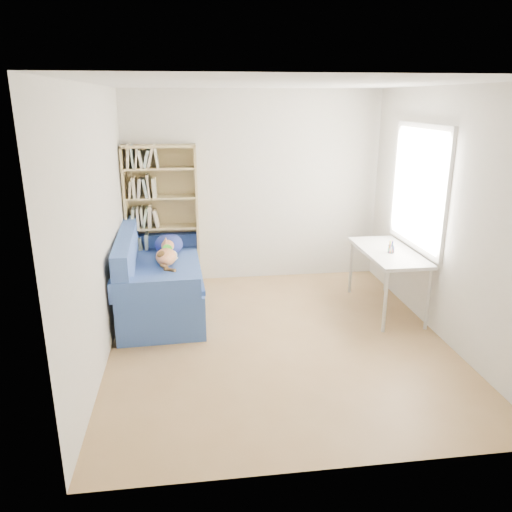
{
  "coord_description": "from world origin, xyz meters",
  "views": [
    {
      "loc": [
        -0.87,
        -4.77,
        2.46
      ],
      "look_at": [
        -0.2,
        0.3,
        0.85
      ],
      "focal_mm": 35.0,
      "sensor_mm": 36.0,
      "label": 1
    }
  ],
  "objects": [
    {
      "name": "desk",
      "position": [
        1.43,
        0.62,
        0.68
      ],
      "size": [
        0.59,
        1.29,
        0.75
      ],
      "color": "silver",
      "rests_on": "ground"
    },
    {
      "name": "pen_cup",
      "position": [
        1.42,
        0.53,
        0.8
      ],
      "size": [
        0.08,
        0.08,
        0.15
      ],
      "color": "white",
      "rests_on": "desk"
    },
    {
      "name": "bookshelf",
      "position": [
        -1.25,
        1.84,
        0.88
      ],
      "size": [
        0.95,
        0.3,
        1.91
      ],
      "color": "tan",
      "rests_on": "ground"
    },
    {
      "name": "sofa",
      "position": [
        -1.31,
        1.03,
        0.37
      ],
      "size": [
        1.01,
        2.0,
        0.97
      ],
      "rotation": [
        0.0,
        0.0,
        0.04
      ],
      "color": "navy",
      "rests_on": "ground"
    },
    {
      "name": "room_shell",
      "position": [
        0.1,
        0.03,
        1.64
      ],
      "size": [
        3.54,
        4.04,
        2.62
      ],
      "color": "silver",
      "rests_on": "ground"
    },
    {
      "name": "ground",
      "position": [
        0.0,
        0.0,
        0.0
      ],
      "size": [
        4.0,
        4.0,
        0.0
      ],
      "primitive_type": "plane",
      "color": "olive",
      "rests_on": "ground"
    }
  ]
}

